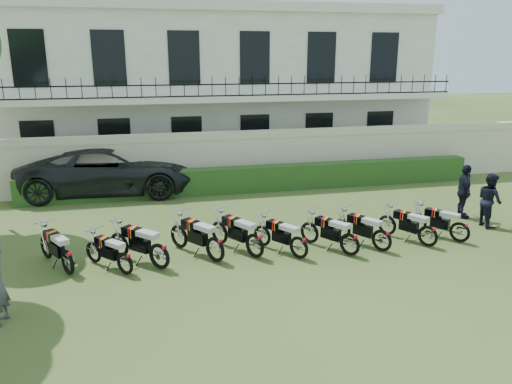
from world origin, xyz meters
TOP-DOWN VIEW (x-y plane):
  - ground at (0.00, 0.00)m, footprint 100.00×100.00m
  - perimeter_wall at (0.00, 8.00)m, footprint 30.00×0.35m
  - hedge at (1.00, 7.20)m, footprint 18.00×0.60m
  - building at (0.00, 13.96)m, footprint 20.40×9.60m
  - motorcycle_0 at (-5.32, 0.58)m, footprint 1.09×1.80m
  - motorcycle_1 at (-3.96, 0.28)m, footprint 1.25×1.42m
  - motorcycle_2 at (-3.12, 0.41)m, footprint 1.56×1.59m
  - motorcycle_3 at (-1.68, 0.55)m, footprint 1.32×1.80m
  - motorcycle_4 at (-0.62, 0.59)m, footprint 1.19×1.84m
  - motorcycle_5 at (0.52, 0.28)m, footprint 1.16×1.64m
  - motorcycle_6 at (1.91, 0.17)m, footprint 1.19×1.69m
  - motorcycle_7 at (2.89, 0.26)m, footprint 1.15×1.67m
  - motorcycle_8 at (4.31, 0.29)m, footprint 1.06×1.70m
  - motorcycle_9 at (5.40, 0.40)m, footprint 1.17×1.58m
  - suv at (-4.69, 8.21)m, footprint 6.86×3.45m
  - officer_4 at (7.15, 1.52)m, footprint 0.70×0.87m
  - officer_5 at (6.89, 2.44)m, footprint 0.75×1.14m

SIDE VIEW (x-z plane):
  - ground at x=0.00m, z-range 0.00..0.00m
  - motorcycle_1 at x=-3.96m, z-range -0.04..0.95m
  - motorcycle_9 at x=5.40m, z-range -0.04..0.99m
  - motorcycle_5 at x=0.52m, z-range -0.04..1.01m
  - motorcycle_8 at x=4.31m, z-range -0.04..1.01m
  - motorcycle_7 at x=2.89m, z-range -0.04..1.02m
  - motorcycle_6 at x=1.91m, z-range -0.04..1.03m
  - hedge at x=1.00m, z-range 0.00..1.00m
  - motorcycle_0 at x=-5.32m, z-range -0.04..1.06m
  - motorcycle_4 at x=-0.62m, z-range -0.04..1.10m
  - motorcycle_2 at x=-3.12m, z-range -0.04..1.11m
  - motorcycle_3 at x=-1.68m, z-range -0.04..1.12m
  - officer_4 at x=7.15m, z-range 0.00..1.71m
  - officer_5 at x=6.89m, z-range 0.00..1.80m
  - suv at x=-4.69m, z-range 0.00..1.86m
  - perimeter_wall at x=0.00m, z-range 0.02..2.32m
  - building at x=0.00m, z-range 0.01..7.41m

